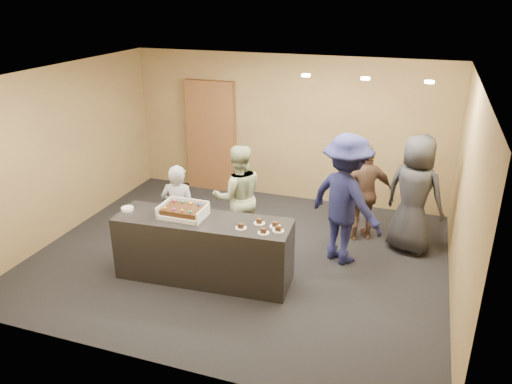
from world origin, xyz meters
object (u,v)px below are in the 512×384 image
person_server_grey (179,212)px  person_dark_suit (415,194)px  storage_cabinet (211,136)px  person_navy_man (346,200)px  person_sage_man (238,197)px  person_brown_extra (365,193)px  cake_box (184,213)px  serving_counter (204,249)px  plate_stack (127,209)px  sheet_cake (183,210)px

person_server_grey → person_dark_suit: 3.51m
storage_cabinet → person_navy_man: size_ratio=1.12×
storage_cabinet → person_dark_suit: storage_cabinet is taller
person_sage_man → person_brown_extra: size_ratio=1.04×
person_navy_man → cake_box: bearing=61.2°
cake_box → person_brown_extra: size_ratio=0.39×
cake_box → person_server_grey: 0.57m
serving_counter → person_navy_man: person_navy_man is taller
cake_box → plate_stack: bearing=-173.7°
plate_stack → storage_cabinet: bearing=92.6°
person_dark_suit → cake_box: bearing=53.4°
serving_counter → person_dark_suit: person_dark_suit is taller
serving_counter → plate_stack: plate_stack is taller
person_navy_man → storage_cabinet: bearing=-1.9°
person_navy_man → person_server_grey: bearing=48.7°
serving_counter → person_brown_extra: person_brown_extra is taller
person_sage_man → person_navy_man: bearing=153.1°
person_brown_extra → sheet_cake: bearing=13.5°
person_server_grey → person_brown_extra: (2.49, 1.48, 0.06)m
serving_counter → person_server_grey: size_ratio=1.65×
serving_counter → plate_stack: bearing=179.6°
cake_box → person_dark_suit: 3.42m
sheet_cake → person_navy_man: person_navy_man is taller
person_sage_man → serving_counter: bearing=55.2°
person_brown_extra → person_dark_suit: bearing=141.7°
person_server_grey → person_brown_extra: bearing=-156.6°
person_navy_man → person_dark_suit: (0.92, 0.66, -0.05)m
serving_counter → plate_stack: (-1.11, -0.07, 0.47)m
cake_box → person_navy_man: size_ratio=0.32×
sheet_cake → person_brown_extra: size_ratio=0.33×
storage_cabinet → person_navy_man: (2.98, -2.02, -0.12)m
person_navy_man → person_brown_extra: (0.18, 0.79, -0.18)m
storage_cabinet → cake_box: storage_cabinet is taller
storage_cabinet → sheet_cake: 3.30m
plate_stack → person_sage_man: (1.22, 1.14, -0.10)m
person_server_grey → person_dark_suit: (3.24, 1.34, 0.19)m
person_navy_man → person_brown_extra: person_navy_man is taller
sheet_cake → person_server_grey: (-0.31, 0.45, -0.27)m
person_server_grey → person_sage_man: bearing=-145.6°
cake_box → person_navy_man: 2.30m
sheet_cake → storage_cabinet: bearing=107.2°
storage_cabinet → person_sage_man: 2.51m
person_brown_extra → serving_counter: bearing=17.5°
cake_box → person_server_grey: (-0.31, 0.43, -0.22)m
cake_box → serving_counter: bearing=-4.5°
serving_counter → person_navy_man: size_ratio=1.24×
person_sage_man → person_dark_suit: person_dark_suit is taller
plate_stack → person_navy_man: 3.08m
person_server_grey → storage_cabinet: bearing=-83.4°
serving_counter → person_sage_man: (0.11, 1.07, 0.37)m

